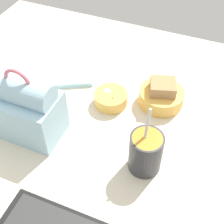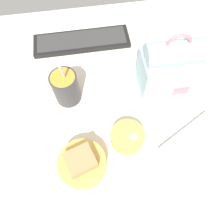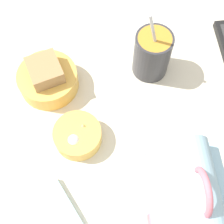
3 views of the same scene
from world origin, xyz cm
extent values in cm
cube|color=beige|center=(0.00, 0.00, 1.00)|extent=(140.00, 110.00, 2.00)
cube|color=black|center=(-5.26, 34.18, 2.90)|extent=(37.42, 11.02, 1.80)
cube|color=#333333|center=(-5.26, 34.18, 3.95)|extent=(34.42, 9.04, 0.30)
cube|color=#9EC6DB|center=(22.05, 10.59, 8.78)|extent=(18.77, 12.49, 13.56)
cylinder|color=#9EC6DB|center=(22.05, 10.59, 17.61)|extent=(17.84, 7.46, 7.46)
cube|color=#DB707F|center=(25.33, 4.25, 5.73)|extent=(5.26, 0.30, 4.07)
torus|color=#DB707F|center=(22.05, 10.59, 20.96)|extent=(7.57, 1.00, 7.57)
cylinder|color=#333338|center=(-12.10, 9.85, 7.84)|extent=(8.52, 8.52, 11.68)
cylinder|color=#C6892D|center=(-12.10, 9.85, 13.38)|extent=(7.50, 7.50, 0.60)
cylinder|color=silver|center=(-11.47, 9.42, 14.95)|extent=(0.70, 3.93, 13.21)
cylinder|color=#EAB24C|center=(-9.57, -14.67, 4.40)|extent=(13.88, 13.88, 4.80)
cube|color=#A87F51|center=(-9.57, -14.67, 7.04)|extent=(9.41, 8.96, 6.72)
cylinder|color=#EAB24C|center=(4.86, -8.47, 4.00)|extent=(10.39, 10.39, 4.01)
ellipsoid|color=white|center=(6.42, -9.25, 5.06)|extent=(2.83, 2.83, 3.33)
cone|color=#F4DB84|center=(3.57, -7.02, 5.10)|extent=(4.70, 4.70, 3.41)
sphere|color=#4C5623|center=(5.20, -11.63, 4.03)|extent=(1.25, 1.25, 1.25)
sphere|color=#4C5623|center=(5.63, -11.02, 4.03)|extent=(1.25, 1.25, 1.25)
sphere|color=#4C5623|center=(5.69, -10.28, 4.03)|extent=(1.25, 1.25, 1.25)
sphere|color=#4C5623|center=(5.35, -9.62, 4.03)|extent=(1.25, 1.25, 1.25)
cube|color=#99C6D6|center=(23.41, -9.43, 2.80)|extent=(19.89, 12.08, 1.60)
camera|label=1|loc=(-21.70, 55.84, 72.02)|focal=50.00mm
camera|label=2|loc=(-3.40, -30.56, 67.39)|focal=35.00mm
camera|label=3|loc=(29.63, -3.31, 67.24)|focal=50.00mm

